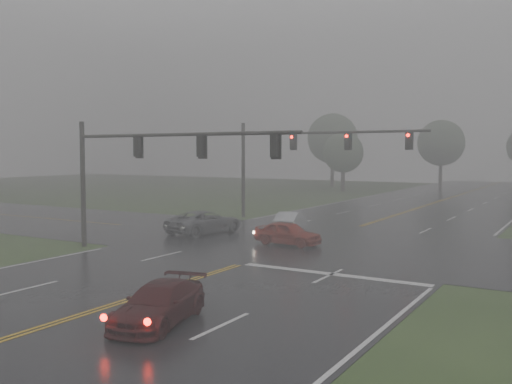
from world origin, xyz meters
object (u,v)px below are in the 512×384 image
Objects in this scene: signal_gantry_far at (296,151)px; sedan_maroon at (159,324)px; sedan_red at (288,245)px; signal_gantry_near at (141,159)px; car_grey at (205,234)px; sedan_silver at (291,231)px.

sedan_maroon is at bearing -72.09° from signal_gantry_far.
signal_gantry_near is at bearing 143.06° from sedan_red.
sedan_red is at bearing 89.29° from sedan_maroon.
signal_gantry_near is at bearing -91.59° from signal_gantry_far.
car_grey reaches higher than sedan_red.
car_grey is (-10.09, 16.35, 0.00)m from sedan_maroon.
sedan_silver is 0.74× the size of car_grey.
car_grey is at bearing -101.05° from signal_gantry_far.
sedan_maroon is at bearing -45.68° from signal_gantry_near.
signal_gantry_far reaches higher than sedan_silver.
sedan_red reaches higher than sedan_silver.
signal_gantry_near is (-2.86, -11.21, 4.86)m from sedan_silver.
sedan_silver is 0.26× the size of signal_gantry_far.
sedan_red is 5.60m from sedan_silver.
car_grey is 10.85m from signal_gantry_far.
sedan_maroon is at bearing -163.45° from sedan_red.
car_grey reaches higher than sedan_maroon.
signal_gantry_near is (1.35, -7.40, 4.86)m from car_grey.
car_grey is at bearing 108.04° from sedan_maroon.
signal_gantry_far is (0.46, 16.67, 0.47)m from signal_gantry_near.
car_grey is 8.95m from signal_gantry_near.
signal_gantry_far is (-4.81, 10.51, 5.34)m from sedan_red.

